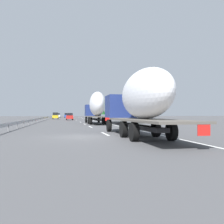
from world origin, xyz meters
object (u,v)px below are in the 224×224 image
truck_trailing (139,100)px  car_blue_sedan (67,115)px  car_yellow_coupe (55,116)px  truck_lead (96,107)px  car_red_compact (70,116)px  car_white_van (58,115)px  road_sign (97,110)px

truck_trailing → car_blue_sedan: truck_trailing is taller
car_yellow_coupe → truck_lead: bearing=-169.0°
truck_lead → car_red_compact: bearing=7.8°
car_white_van → road_sign: road_sign is taller
car_white_van → road_sign: bearing=-167.9°
car_red_compact → car_yellow_coupe: size_ratio=0.98×
car_yellow_coupe → road_sign: (-15.51, -10.44, 1.43)m
truck_lead → road_sign: 22.62m
truck_lead → car_red_compact: (25.33, 3.46, -1.76)m
car_blue_sedan → car_red_compact: bearing=-179.4°
truck_lead → truck_trailing: bearing=-180.0°
car_blue_sedan → road_sign: bearing=-169.9°
truck_lead → car_blue_sedan: 61.50m
truck_trailing → car_red_compact: truck_trailing is taller
car_blue_sedan → car_white_van: (10.19, 3.62, -0.00)m
truck_lead → car_yellow_coupe: truck_lead is taller
car_white_van → road_sign: (-49.15, -10.53, 1.45)m
car_white_van → car_blue_sedan: bearing=-160.5°
road_sign → car_yellow_coupe: bearing=33.9°
car_yellow_coupe → road_sign: 18.75m
truck_lead → road_sign: truck_lead is taller
truck_lead → car_red_compact: truck_lead is taller
car_blue_sedan → car_yellow_coupe: (-23.44, 3.52, 0.02)m
car_blue_sedan → car_white_van: 10.82m
car_red_compact → car_blue_sedan: bearing=0.6°
car_yellow_coupe → car_white_van: size_ratio=1.04×
truck_lead → car_yellow_coupe: 38.66m
truck_lead → car_white_van: truck_lead is taller
truck_trailing → car_blue_sedan: bearing=2.6°
car_blue_sedan → car_white_van: car_blue_sedan is taller
truck_lead → car_blue_sedan: (61.36, 3.81, -1.70)m
truck_trailing → car_blue_sedan: size_ratio=3.50×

